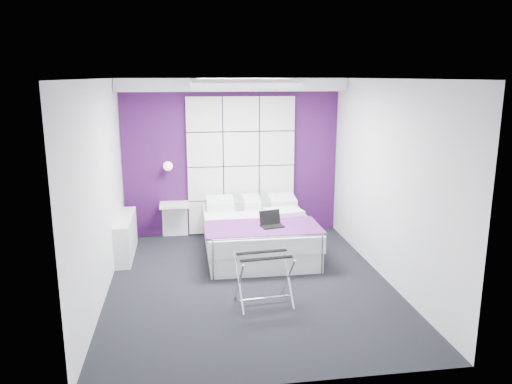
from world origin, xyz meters
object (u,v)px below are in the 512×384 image
at_px(bed, 257,234).
at_px(nightstand, 174,205).
at_px(wall_lamp, 168,166).
at_px(luggage_rack, 264,279).
at_px(radiator, 126,236).
at_px(laptop, 272,222).

height_order(bed, nightstand, bed).
relative_size(wall_lamp, luggage_rack, 0.24).
height_order(wall_lamp, nightstand, wall_lamp).
bearing_deg(luggage_rack, wall_lamp, 107.22).
height_order(radiator, nightstand, nightstand).
distance_m(wall_lamp, luggage_rack, 3.04).
relative_size(nightstand, laptop, 1.52).
distance_m(bed, nightstand, 1.54).
bearing_deg(luggage_rack, bed, 78.07).
xyz_separation_m(wall_lamp, radiator, (-0.64, -0.76, -0.92)).
bearing_deg(bed, nightstand, 145.22).
bearing_deg(radiator, bed, -4.24).
xyz_separation_m(radiator, nightstand, (0.72, 0.72, 0.28)).
bearing_deg(laptop, wall_lamp, 123.37).
bearing_deg(luggage_rack, laptop, 70.18).
xyz_separation_m(radiator, bed, (1.96, -0.15, -0.01)).
bearing_deg(laptop, radiator, 150.36).
height_order(radiator, bed, bed).
distance_m(wall_lamp, nightstand, 0.65).
distance_m(wall_lamp, radiator, 1.35).
height_order(nightstand, laptop, laptop).
relative_size(radiator, laptop, 3.86).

